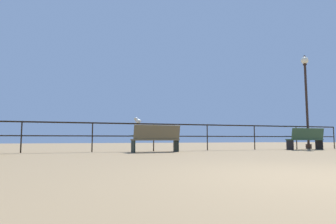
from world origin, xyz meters
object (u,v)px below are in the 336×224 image
at_px(bench_near_left, 156,137).
at_px(seagull_on_rail, 138,121).
at_px(lamppost_center, 306,91).
at_px(bench_near_right, 306,138).

xyz_separation_m(bench_near_left, seagull_on_rail, (-0.48, 0.87, 0.64)).
bearing_deg(bench_near_left, seagull_on_rail, 118.82).
bearing_deg(bench_near_left, lamppost_center, 7.64).
bearing_deg(seagull_on_rail, bench_near_right, -6.81).
bearing_deg(seagull_on_rail, lamppost_center, 1.34).
relative_size(bench_near_right, lamppost_center, 0.36).
distance_m(bench_near_right, seagull_on_rail, 7.30).
bearing_deg(bench_near_right, seagull_on_rail, 173.19).
relative_size(bench_near_left, bench_near_right, 1.05).
bearing_deg(seagull_on_rail, bench_near_left, -61.18).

